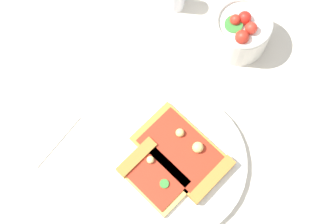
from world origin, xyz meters
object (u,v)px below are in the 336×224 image
object	(u,v)px
pizza_slice_near	(152,172)
plate	(172,162)
salad_bowl	(241,31)
paper_napkin	(31,121)
pizza_slice_far	(187,155)

from	to	relation	value
pizza_slice_near	plate	bearing A→B (deg)	163.87
salad_bowl	paper_napkin	bearing A→B (deg)	-24.15
paper_napkin	salad_bowl	bearing A→B (deg)	155.85
pizza_slice_near	paper_napkin	distance (m)	0.24
pizza_slice_far	paper_napkin	distance (m)	0.28
pizza_slice_near	pizza_slice_far	world-z (taller)	pizza_slice_far
plate	pizza_slice_near	world-z (taller)	pizza_slice_near
plate	pizza_slice_far	bearing A→B (deg)	152.70
pizza_slice_near	paper_napkin	size ratio (longest dim) A/B	0.87
pizza_slice_near	paper_napkin	world-z (taller)	pizza_slice_near
plate	paper_napkin	world-z (taller)	plate
plate	pizza_slice_near	xyz separation A→B (m)	(0.04, -0.01, 0.01)
pizza_slice_far	salad_bowl	distance (m)	0.25
pizza_slice_far	pizza_slice_near	bearing A→B (deg)	-20.59
salad_bowl	paper_napkin	distance (m)	0.41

